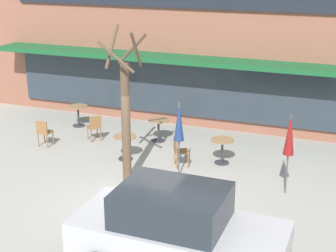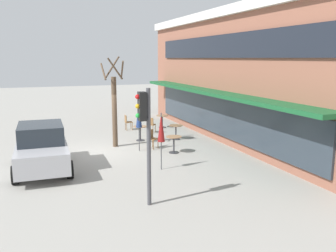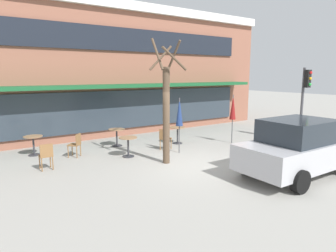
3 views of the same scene
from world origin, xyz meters
The scene contains 13 objects.
ground_plane centered at (0.00, 0.00, 0.00)m, with size 80.00×80.00×0.00m, color #9E9B93.
building_facade centered at (0.00, 9.96, 3.31)m, with size 18.83×9.10×6.62m.
cafe_table_near_wall centered at (-1.18, 4.13, 0.52)m, with size 0.70×0.70×0.76m.
cafe_table_streetside centered at (-1.56, 2.30, 0.52)m, with size 0.70×0.70×0.76m.
cafe_table_by_tree centered at (-4.48, 4.55, 0.52)m, with size 0.70×0.70×0.76m.
cafe_table_mid_patio centered at (1.29, 3.04, 0.52)m, with size 0.70×0.70×0.76m.
patio_umbrella_green_folded centered at (0.39, 1.68, 1.63)m, with size 0.28×0.28×2.20m.
patio_umbrella_cream_folded centered at (3.38, 1.69, 1.63)m, with size 0.28×0.28×2.20m.
cafe_chair_0 centered at (-4.50, 2.37, 0.53)m, with size 0.40×0.40×0.89m.
cafe_chair_1 centered at (0.16, 2.36, 0.53)m, with size 0.55×0.55×0.89m.
cafe_chair_2 centered at (-3.19, 3.40, 0.53)m, with size 0.56×0.56×0.89m.
parked_sedan centered at (1.83, -2.56, 0.88)m, with size 4.23×2.08×1.76m.
street_tree centered at (-0.81, 0.83, 1.95)m, with size 0.99×1.01×4.30m.
Camera 1 is at (4.76, -10.94, 6.13)m, focal length 55.00 mm.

